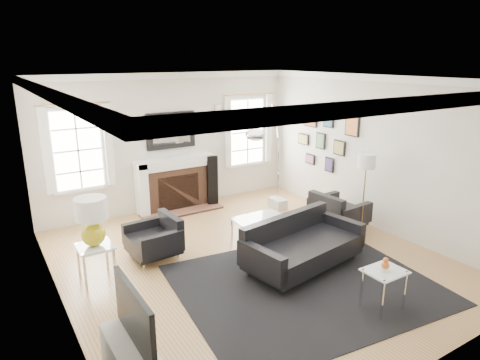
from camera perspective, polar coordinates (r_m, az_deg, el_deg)
floor at (r=6.89m, az=1.30°, el=-10.60°), size 6.00×6.00×0.00m
back_wall at (r=8.98m, az=-9.24°, el=5.01°), size 5.50×0.04×2.80m
front_wall at (r=4.36m, az=23.88°, el=-8.32°), size 5.50×0.04×2.80m
left_wall at (r=5.45m, az=-23.60°, el=-3.46°), size 0.04×6.00×2.80m
right_wall at (r=8.19m, az=17.71°, el=3.38°), size 0.04×6.00×2.80m
ceiling at (r=6.16m, az=1.47°, el=13.34°), size 5.50×6.00×0.02m
crown_molding at (r=6.17m, az=1.47°, el=12.78°), size 5.50×6.00×0.12m
fireplace at (r=8.99m, az=-8.47°, el=-0.56°), size 1.70×0.69×1.11m
mantel_mirror at (r=8.89m, az=-9.20°, el=6.55°), size 1.05×0.07×0.75m
window_left at (r=8.39m, az=-20.82°, el=3.80°), size 1.24×0.15×1.62m
window_right at (r=9.77m, az=0.95°, el=6.47°), size 1.24×0.15×1.62m
gallery_wall at (r=9.01m, az=11.40°, el=5.81°), size 0.04×1.73×1.29m
tv_unit at (r=4.52m, az=-14.06°, el=-22.30°), size 0.35×1.00×1.09m
area_rug at (r=6.28m, az=8.58°, el=-13.58°), size 3.71×3.21×0.01m
sofa at (r=6.61m, az=8.05°, el=-8.70°), size 2.04×1.17×0.63m
armchair_left at (r=6.99m, az=-11.12°, el=-7.74°), size 0.78×0.86×0.55m
armchair_right at (r=8.06m, az=12.74°, el=-4.32°), size 0.87×0.96×0.61m
coffee_table at (r=7.35m, az=3.32°, el=-5.69°), size 0.90×0.90×0.40m
side_table_left at (r=6.49m, az=-18.74°, el=-9.10°), size 0.48×0.48×0.53m
nesting_table at (r=5.78m, az=18.65°, el=-12.37°), size 0.49×0.41×0.54m
gourd_lamp at (r=6.30m, az=-19.16°, el=-4.87°), size 0.44×0.44×0.71m
orange_vase at (r=5.69m, az=18.84°, el=-10.55°), size 0.10×0.10×0.16m
arc_floor_lamp at (r=7.97m, az=3.81°, el=2.93°), size 1.68×1.55×2.38m
stick_floor_lamp at (r=7.63m, az=16.48°, el=1.86°), size 0.31×0.31×1.51m
speaker_tower at (r=9.19m, az=-3.79°, el=-0.04°), size 0.26×0.26×1.09m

